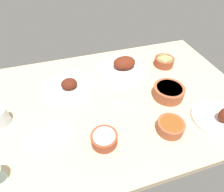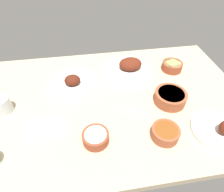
{
  "view_description": "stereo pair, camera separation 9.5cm",
  "coord_description": "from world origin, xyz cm",
  "px_view_note": "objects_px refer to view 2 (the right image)",
  "views": [
    {
      "loc": [
        -20.08,
        -65.69,
        72.4
      ],
      "look_at": [
        0.0,
        0.0,
        6.0
      ],
      "focal_mm": 30.07,
      "sensor_mm": 36.0,
      "label": 1
    },
    {
      "loc": [
        -10.79,
        -67.84,
        72.4
      ],
      "look_at": [
        0.0,
        0.0,
        6.0
      ],
      "focal_mm": 30.07,
      "sensor_mm": 36.0,
      "label": 2
    }
  ],
  "objects_px": {
    "bowl_pasta": "(170,97)",
    "bowl_potatoes": "(172,66)",
    "spoon_loose": "(131,110)",
    "plate_center_main": "(72,82)",
    "plate_far_side": "(221,129)",
    "bowl_cream": "(96,137)",
    "bowl_soup": "(165,133)",
    "folded_napkin": "(44,127)",
    "water_tumbler": "(3,105)",
    "plate_near_viewer": "(128,68)"
  },
  "relations": [
    {
      "from": "bowl_pasta",
      "to": "bowl_potatoes",
      "type": "distance_m",
      "value": 0.28
    },
    {
      "from": "plate_far_side",
      "to": "bowl_potatoes",
      "type": "xyz_separation_m",
      "value": [
        -0.03,
        0.47,
        0.0
      ]
    },
    {
      "from": "bowl_pasta",
      "to": "plate_far_side",
      "type": "bearing_deg",
      "value": -55.78
    },
    {
      "from": "plate_center_main",
      "to": "bowl_cream",
      "type": "xyz_separation_m",
      "value": [
        0.09,
        -0.38,
        0.01
      ]
    },
    {
      "from": "bowl_pasta",
      "to": "water_tumbler",
      "type": "bearing_deg",
      "value": 175.24
    },
    {
      "from": "bowl_soup",
      "to": "spoon_loose",
      "type": "height_order",
      "value": "bowl_soup"
    },
    {
      "from": "plate_near_viewer",
      "to": "bowl_pasta",
      "type": "bearing_deg",
      "value": -61.87
    },
    {
      "from": "bowl_soup",
      "to": "bowl_potatoes",
      "type": "bearing_deg",
      "value": 64.82
    },
    {
      "from": "plate_center_main",
      "to": "bowl_pasta",
      "type": "distance_m",
      "value": 0.53
    },
    {
      "from": "plate_far_side",
      "to": "folded_napkin",
      "type": "bearing_deg",
      "value": 169.33
    },
    {
      "from": "spoon_loose",
      "to": "plate_center_main",
      "type": "bearing_deg",
      "value": 174.73
    },
    {
      "from": "bowl_cream",
      "to": "spoon_loose",
      "type": "relative_size",
      "value": 0.59
    },
    {
      "from": "bowl_potatoes",
      "to": "folded_napkin",
      "type": "xyz_separation_m",
      "value": [
        -0.72,
        -0.33,
        -0.02
      ]
    },
    {
      "from": "plate_near_viewer",
      "to": "bowl_cream",
      "type": "bearing_deg",
      "value": -117.45
    },
    {
      "from": "plate_center_main",
      "to": "bowl_pasta",
      "type": "height_order",
      "value": "plate_center_main"
    },
    {
      "from": "plate_center_main",
      "to": "bowl_pasta",
      "type": "xyz_separation_m",
      "value": [
        0.48,
        -0.21,
        0.02
      ]
    },
    {
      "from": "bowl_pasta",
      "to": "bowl_soup",
      "type": "bearing_deg",
      "value": -116.73
    },
    {
      "from": "bowl_soup",
      "to": "spoon_loose",
      "type": "xyz_separation_m",
      "value": [
        -0.11,
        0.17,
        -0.02
      ]
    },
    {
      "from": "water_tumbler",
      "to": "folded_napkin",
      "type": "relative_size",
      "value": 0.45
    },
    {
      "from": "folded_napkin",
      "to": "spoon_loose",
      "type": "xyz_separation_m",
      "value": [
        0.4,
        0.04,
        -0.0
      ]
    },
    {
      "from": "plate_near_viewer",
      "to": "bowl_potatoes",
      "type": "distance_m",
      "value": 0.27
    },
    {
      "from": "plate_center_main",
      "to": "bowl_cream",
      "type": "height_order",
      "value": "plate_center_main"
    },
    {
      "from": "plate_center_main",
      "to": "water_tumbler",
      "type": "xyz_separation_m",
      "value": [
        -0.32,
        -0.14,
        0.02
      ]
    },
    {
      "from": "bowl_pasta",
      "to": "bowl_soup",
      "type": "relative_size",
      "value": 1.33
    },
    {
      "from": "bowl_potatoes",
      "to": "folded_napkin",
      "type": "distance_m",
      "value": 0.8
    },
    {
      "from": "bowl_cream",
      "to": "bowl_soup",
      "type": "bearing_deg",
      "value": -4.68
    },
    {
      "from": "plate_far_side",
      "to": "bowl_potatoes",
      "type": "distance_m",
      "value": 0.47
    },
    {
      "from": "bowl_pasta",
      "to": "bowl_cream",
      "type": "xyz_separation_m",
      "value": [
        -0.39,
        -0.17,
        -0.01
      ]
    },
    {
      "from": "bowl_cream",
      "to": "bowl_soup",
      "type": "xyz_separation_m",
      "value": [
        0.29,
        -0.02,
        0.0
      ]
    },
    {
      "from": "plate_center_main",
      "to": "plate_far_side",
      "type": "relative_size",
      "value": 1.23
    },
    {
      "from": "bowl_soup",
      "to": "spoon_loose",
      "type": "relative_size",
      "value": 0.63
    },
    {
      "from": "plate_center_main",
      "to": "bowl_soup",
      "type": "height_order",
      "value": "plate_center_main"
    },
    {
      "from": "bowl_soup",
      "to": "folded_napkin",
      "type": "xyz_separation_m",
      "value": [
        -0.51,
        0.12,
        -0.02
      ]
    },
    {
      "from": "bowl_cream",
      "to": "water_tumbler",
      "type": "xyz_separation_m",
      "value": [
        -0.42,
        0.24,
        0.01
      ]
    },
    {
      "from": "plate_near_viewer",
      "to": "spoon_loose",
      "type": "height_order",
      "value": "plate_near_viewer"
    },
    {
      "from": "bowl_potatoes",
      "to": "spoon_loose",
      "type": "bearing_deg",
      "value": -138.36
    },
    {
      "from": "bowl_pasta",
      "to": "folded_napkin",
      "type": "relative_size",
      "value": 0.9
    },
    {
      "from": "bowl_pasta",
      "to": "bowl_cream",
      "type": "height_order",
      "value": "bowl_pasta"
    },
    {
      "from": "plate_far_side",
      "to": "bowl_pasta",
      "type": "bearing_deg",
      "value": 124.22
    },
    {
      "from": "bowl_cream",
      "to": "spoon_loose",
      "type": "distance_m",
      "value": 0.23
    },
    {
      "from": "spoon_loose",
      "to": "bowl_soup",
      "type": "bearing_deg",
      "value": -21.73
    },
    {
      "from": "plate_near_viewer",
      "to": "folded_napkin",
      "type": "distance_m",
      "value": 0.58
    },
    {
      "from": "plate_far_side",
      "to": "bowl_pasta",
      "type": "xyz_separation_m",
      "value": [
        -0.15,
        0.21,
        0.01
      ]
    },
    {
      "from": "bowl_soup",
      "to": "folded_napkin",
      "type": "bearing_deg",
      "value": 166.35
    },
    {
      "from": "plate_center_main",
      "to": "bowl_cream",
      "type": "bearing_deg",
      "value": -76.27
    },
    {
      "from": "folded_napkin",
      "to": "water_tumbler",
      "type": "bearing_deg",
      "value": 144.94
    },
    {
      "from": "plate_far_side",
      "to": "water_tumbler",
      "type": "xyz_separation_m",
      "value": [
        -0.95,
        0.28,
        0.02
      ]
    },
    {
      "from": "bowl_pasta",
      "to": "spoon_loose",
      "type": "height_order",
      "value": "bowl_pasta"
    },
    {
      "from": "water_tumbler",
      "to": "spoon_loose",
      "type": "relative_size",
      "value": 0.42
    },
    {
      "from": "bowl_cream",
      "to": "spoon_loose",
      "type": "xyz_separation_m",
      "value": [
        0.18,
        0.14,
        -0.02
      ]
    }
  ]
}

